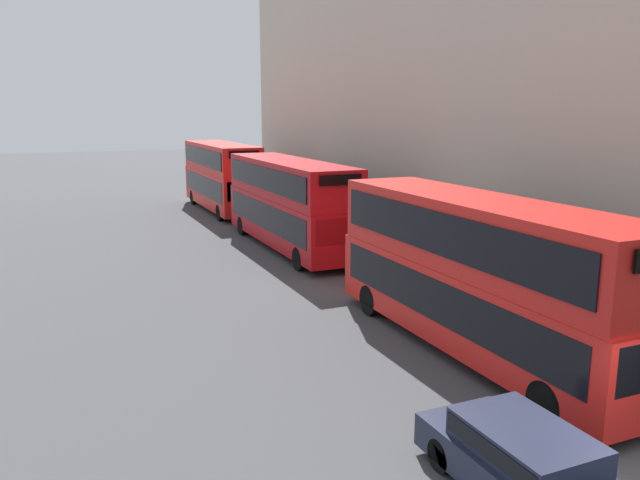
{
  "coord_description": "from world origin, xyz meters",
  "views": [
    {
      "loc": [
        -8.87,
        -6.32,
        6.61
      ],
      "look_at": [
        0.48,
        15.05,
        1.71
      ],
      "focal_mm": 35.0,
      "sensor_mm": 36.0,
      "label": 1
    }
  ],
  "objects_px": {
    "bus_second_in_queue": "(289,200)",
    "bus_third_in_queue": "(222,174)",
    "bus_leading": "(478,269)",
    "car_dark_sedan": "(527,464)",
    "pedestrian": "(412,263)"
  },
  "relations": [
    {
      "from": "bus_second_in_queue",
      "to": "bus_third_in_queue",
      "type": "distance_m",
      "value": 12.49
    },
    {
      "from": "bus_third_in_queue",
      "to": "bus_leading",
      "type": "bearing_deg",
      "value": -90.0
    },
    {
      "from": "bus_second_in_queue",
      "to": "bus_leading",
      "type": "bearing_deg",
      "value": -90.0
    },
    {
      "from": "bus_second_in_queue",
      "to": "car_dark_sedan",
      "type": "height_order",
      "value": "bus_second_in_queue"
    },
    {
      "from": "car_dark_sedan",
      "to": "pedestrian",
      "type": "height_order",
      "value": "pedestrian"
    },
    {
      "from": "pedestrian",
      "to": "bus_second_in_queue",
      "type": "bearing_deg",
      "value": 107.55
    },
    {
      "from": "bus_leading",
      "to": "bus_second_in_queue",
      "type": "relative_size",
      "value": 0.97
    },
    {
      "from": "car_dark_sedan",
      "to": "bus_third_in_queue",
      "type": "bearing_deg",
      "value": 84.07
    },
    {
      "from": "bus_leading",
      "to": "car_dark_sedan",
      "type": "relative_size",
      "value": 2.57
    },
    {
      "from": "bus_leading",
      "to": "car_dark_sedan",
      "type": "height_order",
      "value": "bus_leading"
    },
    {
      "from": "bus_second_in_queue",
      "to": "car_dark_sedan",
      "type": "distance_m",
      "value": 20.58
    },
    {
      "from": "bus_third_in_queue",
      "to": "car_dark_sedan",
      "type": "bearing_deg",
      "value": -95.93
    },
    {
      "from": "bus_leading",
      "to": "pedestrian",
      "type": "distance_m",
      "value": 7.55
    },
    {
      "from": "bus_leading",
      "to": "bus_second_in_queue",
      "type": "height_order",
      "value": "bus_leading"
    },
    {
      "from": "bus_third_in_queue",
      "to": "car_dark_sedan",
      "type": "height_order",
      "value": "bus_third_in_queue"
    }
  ]
}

